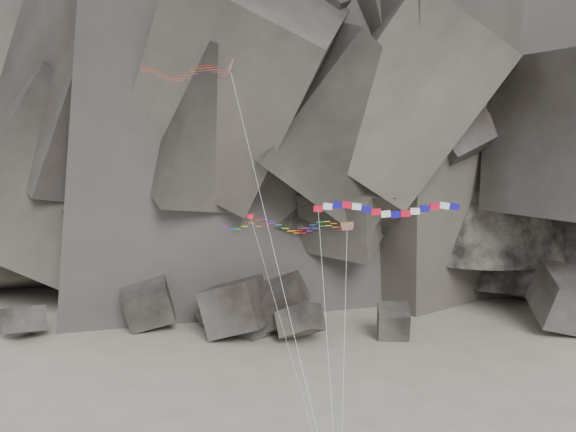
# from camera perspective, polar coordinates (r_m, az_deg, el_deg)

# --- Properties ---
(headland) EXTENTS (110.00, 70.00, 84.00)m
(headland) POSITION_cam_1_polar(r_m,az_deg,el_deg) (123.69, 1.65, 14.01)
(headland) COLOR #565047
(headland) RESTS_ON ground
(boulder_field) EXTENTS (81.55, 16.63, 10.51)m
(boulder_field) POSITION_cam_1_polar(r_m,az_deg,el_deg) (89.96, 2.10, -8.84)
(boulder_field) COLOR #47423F
(boulder_field) RESTS_ON ground
(delta_kite) EXTENTS (18.39, 18.20, 32.86)m
(delta_kite) POSITION_cam_1_polar(r_m,az_deg,el_deg) (59.40, -9.49, 12.49)
(delta_kite) COLOR red
(delta_kite) RESTS_ON ground
(banner_kite) EXTENTS (12.63, 16.38, 20.22)m
(banner_kite) POSITION_cam_1_polar(r_m,az_deg,el_deg) (56.49, 8.65, 0.57)
(banner_kite) COLOR red
(banner_kite) RESTS_ON ground
(parafoil_kite) EXTENTS (12.26, 16.89, 18.45)m
(parafoil_kite) POSITION_cam_1_polar(r_m,az_deg,el_deg) (57.47, -0.68, -0.85)
(parafoil_kite) COLOR yellow
(parafoil_kite) RESTS_ON ground
(pennant_kite) EXTENTS (8.34, 16.19, 18.96)m
(pennant_kite) POSITION_cam_1_polar(r_m,az_deg,el_deg) (54.40, -2.09, -4.55)
(pennant_kite) COLOR red
(pennant_kite) RESTS_ON ground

